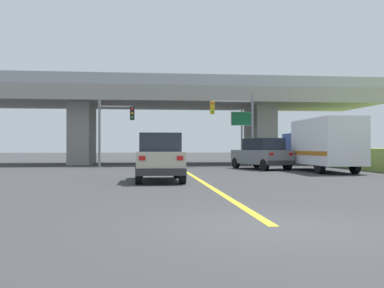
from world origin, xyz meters
name	(u,v)px	position (x,y,z in m)	size (l,w,h in m)	color
ground	(173,164)	(0.00, 30.21, 0.00)	(160.00, 160.00, 0.00)	#353538
overpass_bridge	(173,105)	(0.00, 30.21, 5.14)	(35.19, 8.48, 7.25)	gray
lane_divider_stripe	(193,176)	(0.00, 13.60, 0.00)	(0.20, 27.19, 0.01)	yellow
suv_lead	(160,157)	(-1.76, 10.74, 1.01)	(1.95, 4.49, 2.02)	#B7B29E
suv_crossing	(261,154)	(5.16, 19.84, 1.01)	(3.17, 5.15, 2.02)	slate
box_truck	(322,144)	(8.04, 16.94, 1.62)	(2.33, 7.57, 3.07)	navy
sedan_oncoming	(163,152)	(-0.74, 34.56, 1.01)	(1.94, 4.28, 2.02)	silver
traffic_signal_nearside	(238,119)	(4.59, 24.44, 3.56)	(3.34, 0.36, 5.53)	slate
traffic_signal_farside	(112,123)	(-4.82, 23.95, 3.19)	(2.60, 0.36, 5.05)	slate
highway_sign	(242,124)	(5.64, 27.77, 3.43)	(1.87, 0.17, 4.59)	slate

